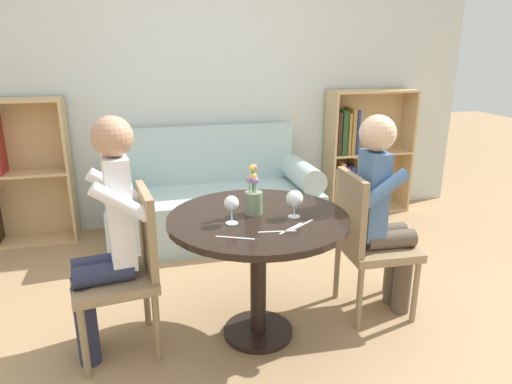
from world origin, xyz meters
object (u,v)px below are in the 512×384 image
(chair_right, at_px, (367,238))
(person_left, at_px, (106,236))
(wine_glass_right, at_px, (295,200))
(chair_left, at_px, (127,265))
(wine_glass_left, at_px, (231,204))
(bookshelf_left, at_px, (2,172))
(flower_vase, at_px, (254,198))
(bookshelf_right, at_px, (356,157))
(person_right, at_px, (383,210))
(couch, at_px, (214,201))

(chair_right, relative_size, person_left, 0.70)
(wine_glass_right, bearing_deg, chair_left, 172.04)
(person_left, xyz_separation_m, wine_glass_right, (0.97, -0.10, 0.15))
(chair_left, distance_m, person_left, 0.21)
(chair_right, bearing_deg, chair_left, 93.29)
(chair_right, height_order, wine_glass_left, chair_right)
(bookshelf_left, height_order, flower_vase, bookshelf_left)
(wine_glass_left, relative_size, wine_glass_right, 1.01)
(bookshelf_right, height_order, person_right, person_right)
(chair_right, bearing_deg, person_right, -91.89)
(couch, height_order, person_right, person_right)
(wine_glass_right, bearing_deg, person_left, 173.83)
(person_left, bearing_deg, person_right, 83.58)
(wine_glass_right, bearing_deg, bookshelf_left, 135.38)
(chair_right, height_order, flower_vase, flower_vase)
(couch, bearing_deg, chair_left, -115.43)
(chair_left, distance_m, wine_glass_right, 0.95)
(chair_left, relative_size, person_right, 0.73)
(bookshelf_right, distance_m, person_left, 2.86)
(person_right, relative_size, wine_glass_left, 8.31)
(bookshelf_right, bearing_deg, chair_left, -141.32)
(bookshelf_left, relative_size, flower_vase, 4.35)
(chair_left, xyz_separation_m, person_right, (1.49, 0.01, 0.17))
(couch, xyz_separation_m, chair_right, (0.70, -1.46, 0.18))
(couch, relative_size, chair_right, 1.97)
(couch, distance_m, bookshelf_right, 1.52)
(chair_left, relative_size, wine_glass_left, 6.04)
(person_left, bearing_deg, chair_left, 94.97)
(wine_glass_left, height_order, wine_glass_right, wine_glass_left)
(couch, distance_m, bookshelf_left, 1.75)
(couch, distance_m, wine_glass_right, 1.69)
(wine_glass_right, bearing_deg, bookshelf_right, 55.29)
(couch, bearing_deg, wine_glass_right, -83.47)
(person_right, xyz_separation_m, flower_vase, (-0.80, -0.03, 0.15))
(bookshelf_right, xyz_separation_m, person_right, (-0.69, -1.73, 0.11))
(couch, bearing_deg, person_left, -117.80)
(person_right, height_order, wine_glass_left, person_right)
(wine_glass_right, distance_m, flower_vase, 0.22)
(chair_left, bearing_deg, bookshelf_right, 121.39)
(wine_glass_left, bearing_deg, bookshelf_left, 129.52)
(bookshelf_right, relative_size, chair_left, 1.34)
(bookshelf_right, bearing_deg, wine_glass_right, -124.71)
(flower_vase, bearing_deg, couch, 89.40)
(person_left, bearing_deg, bookshelf_right, 120.60)
(wine_glass_right, bearing_deg, chair_right, 14.73)
(bookshelf_right, bearing_deg, bookshelf_left, -179.98)
(bookshelf_right, relative_size, flower_vase, 4.35)
(couch, relative_size, bookshelf_right, 1.46)
(bookshelf_left, xyz_separation_m, wine_glass_left, (1.54, -1.87, 0.22))
(couch, relative_size, person_left, 1.38)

